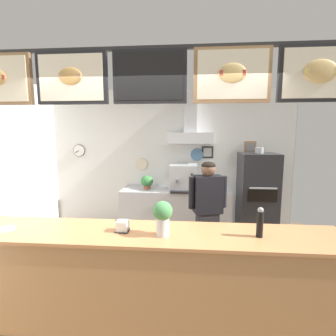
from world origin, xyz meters
TOP-DOWN VIEW (x-y plane):
  - ground_plane at (0.00, 0.00)m, footprint 5.72×5.72m
  - back_wall_assembly at (0.02, 2.16)m, footprint 4.77×2.58m
  - service_counter at (0.00, -0.40)m, footprint 3.71×0.64m
  - back_prep_counter at (0.15, 1.93)m, footprint 2.00×0.62m
  - pizza_oven at (1.60, 1.79)m, footprint 0.63×0.64m
  - shop_worker at (0.65, 0.69)m, footprint 0.52×0.30m
  - espresso_machine at (0.29, 1.90)m, footprint 0.50×0.56m
  - potted_basil at (-0.39, 1.92)m, footprint 0.23×0.23m
  - potted_oregano at (0.94, 1.93)m, footprint 0.13×0.13m
  - condiment_plate at (-1.38, -0.45)m, footprint 0.18×0.18m
  - napkin_holder at (-0.23, -0.40)m, footprint 0.13×0.12m
  - pepper_grinder at (1.03, -0.42)m, footprint 0.06×0.06m
  - basil_vase at (0.16, -0.47)m, footprint 0.18×0.18m

SIDE VIEW (x-z plane):
  - ground_plane at x=0.00m, z-range 0.00..0.00m
  - back_prep_counter at x=0.15m, z-range -0.01..0.90m
  - service_counter at x=0.00m, z-range 0.00..1.02m
  - pizza_oven at x=1.60m, z-range -0.05..1.66m
  - shop_worker at x=0.65m, z-range 0.07..1.65m
  - potted_oregano at x=0.94m, z-range 0.92..1.08m
  - condiment_plate at x=-1.38m, z-range 1.02..1.04m
  - potted_basil at x=-0.39m, z-range 0.92..1.17m
  - napkin_holder at x=-0.23m, z-range 1.01..1.13m
  - espresso_machine at x=0.29m, z-range 0.91..1.38m
  - pepper_grinder at x=1.03m, z-range 1.02..1.30m
  - basil_vase at x=0.16m, z-range 1.04..1.36m
  - back_wall_assembly at x=0.02m, z-range 0.10..2.90m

